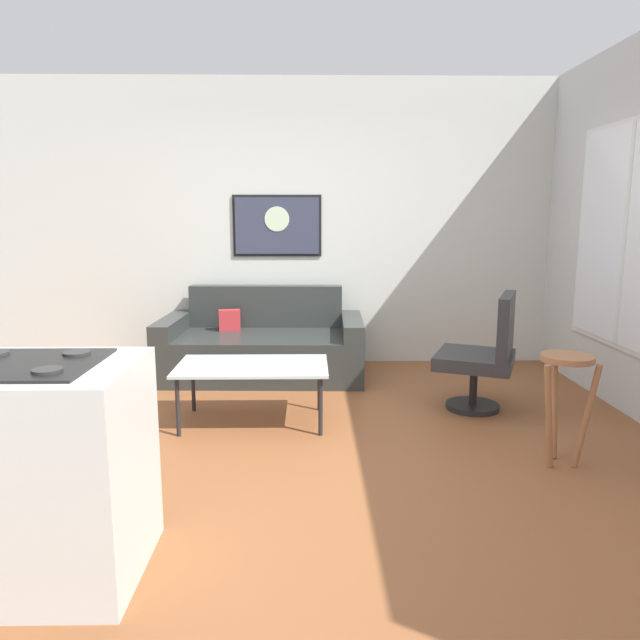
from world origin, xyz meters
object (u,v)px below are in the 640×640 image
(bar_stool, at_px, (566,382))
(wall_painting, at_px, (277,226))
(coffee_table, at_px, (252,369))
(armchair, at_px, (485,354))
(couch, at_px, (263,348))

(bar_stool, relative_size, wall_painting, 0.77)
(coffee_table, bearing_deg, bar_stool, -21.64)
(armchair, bearing_deg, wall_painting, 137.04)
(coffee_table, xyz_separation_m, bar_stool, (1.92, -0.76, 0.11))
(coffee_table, xyz_separation_m, armchair, (1.75, 0.25, 0.05))
(wall_painting, bearing_deg, couch, -103.72)
(coffee_table, height_order, armchair, armchair)
(coffee_table, distance_m, armchair, 1.77)
(bar_stool, bearing_deg, armchair, 99.92)
(armchair, distance_m, wall_painting, 2.45)
(bar_stool, distance_m, wall_painting, 3.27)
(couch, xyz_separation_m, wall_painting, (0.12, 0.50, 1.12))
(wall_painting, bearing_deg, armchair, -42.96)
(wall_painting, bearing_deg, bar_stool, -54.33)
(couch, bearing_deg, armchair, -30.38)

